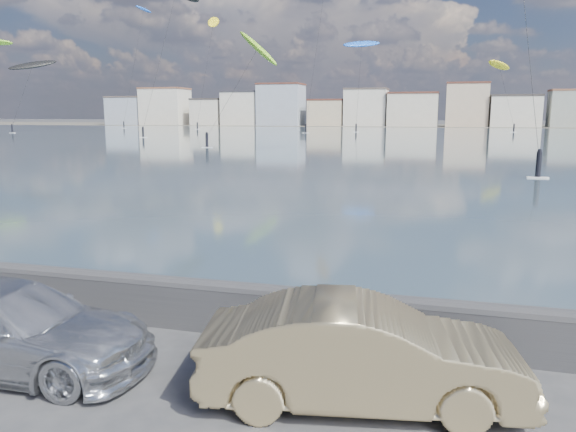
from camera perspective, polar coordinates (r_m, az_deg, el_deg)
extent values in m
plane|color=#333335|center=(9.44, -12.98, -17.34)|extent=(700.00, 700.00, 0.00)
cube|color=#324C56|center=(98.98, 13.08, 7.63)|extent=(500.00, 177.00, 0.00)
cube|color=#4C473D|center=(207.39, 14.39, 8.89)|extent=(500.00, 60.00, 0.00)
cube|color=#28282B|center=(11.50, -6.63, -9.51)|extent=(400.00, 0.35, 0.90)
cylinder|color=#28282B|center=(11.35, -6.68, -7.38)|extent=(400.00, 0.36, 0.36)
cube|color=#9EA8B7|center=(225.49, -15.89, 10.19)|extent=(14.00, 11.00, 10.00)
cube|color=#4C423D|center=(225.57, -15.96, 11.53)|extent=(14.28, 11.22, 0.60)
cube|color=beige|center=(217.93, -12.36, 10.74)|extent=(16.00, 12.00, 13.00)
cube|color=brown|center=(218.10, -12.43, 12.53)|extent=(16.32, 12.24, 0.60)
cube|color=beige|center=(210.41, -8.04, 10.35)|extent=(11.00, 10.00, 9.00)
cube|color=#383330|center=(210.47, -8.07, 11.66)|extent=(11.22, 10.20, 0.60)
cube|color=beige|center=(205.63, -4.66, 10.77)|extent=(13.00, 11.00, 11.50)
cube|color=#2D2D33|center=(205.76, -4.69, 12.45)|extent=(13.26, 11.22, 0.60)
cube|color=#9EA8B7|center=(201.16, -0.71, 11.17)|extent=(15.00, 12.00, 14.00)
cube|color=#562D23|center=(201.39, -0.71, 13.24)|extent=(15.30, 12.24, 0.60)
cube|color=beige|center=(197.22, 3.98, 10.36)|extent=(12.00, 10.00, 8.50)
cube|color=#562D23|center=(197.27, 4.00, 11.68)|extent=(12.24, 10.20, 0.60)
cube|color=silver|center=(195.00, 7.95, 10.80)|extent=(14.00, 11.00, 12.00)
cube|color=#4C423D|center=(195.15, 8.00, 12.65)|extent=(14.28, 11.22, 0.60)
cube|color=beige|center=(193.57, 12.57, 10.44)|extent=(16.00, 13.00, 10.50)
cube|color=#562D23|center=(193.67, 12.64, 12.08)|extent=(16.32, 13.26, 0.60)
cube|color=#CCB293|center=(193.44, 17.71, 10.64)|extent=(13.00, 10.00, 13.50)
cube|color=#562D23|center=(193.66, 17.83, 12.72)|extent=(13.26, 10.20, 0.60)
cube|color=beige|center=(194.48, 22.01, 9.79)|extent=(15.00, 12.00, 9.50)
cube|color=#383330|center=(194.56, 22.11, 11.27)|extent=(15.30, 12.24, 0.60)
cube|color=gray|center=(196.80, 26.57, 9.67)|extent=(11.00, 9.00, 11.00)
cube|color=brown|center=(196.92, 26.71, 11.35)|extent=(11.22, 9.18, 0.60)
imported|color=silver|center=(10.91, -26.48, -10.08)|extent=(5.19, 2.30, 1.48)
imported|color=tan|center=(8.74, 7.54, -13.68)|extent=(5.08, 2.51, 1.60)
cube|color=white|center=(105.20, -14.50, 7.74)|extent=(1.40, 0.42, 0.08)
cylinder|color=black|center=(105.17, -14.52, 8.23)|extent=(0.36, 0.36, 1.70)
sphere|color=black|center=(105.14, -14.54, 8.72)|extent=(0.28, 0.28, 0.28)
cylinder|color=black|center=(110.96, -12.81, 15.50)|extent=(1.41, 13.02, 26.76)
cube|color=white|center=(125.95, 1.81, 8.45)|extent=(1.40, 0.42, 0.08)
cylinder|color=black|center=(125.92, 1.82, 8.86)|extent=(0.36, 0.36, 1.70)
sphere|color=black|center=(125.90, 1.82, 9.27)|extent=(0.28, 0.28, 0.28)
cylinder|color=black|center=(133.78, 2.88, 16.41)|extent=(1.11, 15.00, 34.10)
ellipsoid|color=yellow|center=(169.15, -7.58, 18.96)|extent=(4.64, 10.40, 5.86)
cube|color=white|center=(156.43, -9.18, 8.71)|extent=(1.40, 0.42, 0.08)
cylinder|color=black|center=(156.41, -9.19, 9.04)|extent=(0.36, 0.36, 1.70)
sphere|color=black|center=(156.39, -9.20, 9.37)|extent=(0.28, 0.28, 0.28)
cylinder|color=black|center=(162.17, -8.37, 14.26)|extent=(0.45, 12.06, 28.46)
ellipsoid|color=black|center=(145.24, -24.51, 13.79)|extent=(9.89, 9.10, 4.13)
cube|color=white|center=(139.95, -26.20, 7.60)|extent=(1.40, 0.42, 0.08)
cylinder|color=black|center=(139.92, -26.23, 7.96)|extent=(0.36, 0.36, 1.70)
sphere|color=black|center=(139.90, -26.26, 8.33)|extent=(0.28, 0.28, 0.28)
cylinder|color=black|center=(142.39, -25.37, 11.00)|extent=(0.87, 7.23, 13.91)
ellipsoid|color=yellow|center=(153.11, 20.66, 14.15)|extent=(7.14, 7.71, 3.49)
cube|color=white|center=(140.45, 21.94, 7.91)|extent=(1.40, 0.42, 0.08)
cylinder|color=black|center=(140.43, 21.97, 8.28)|extent=(0.36, 0.36, 1.70)
sphere|color=black|center=(140.41, 21.99, 8.65)|extent=(0.28, 0.28, 0.28)
cylinder|color=black|center=(146.57, 21.29, 11.41)|extent=(3.10, 12.66, 14.76)
ellipsoid|color=blue|center=(146.47, 7.49, 16.94)|extent=(10.07, 8.87, 3.29)
cube|color=white|center=(132.25, 6.92, 8.47)|extent=(1.40, 0.42, 0.08)
cylinder|color=black|center=(132.22, 6.93, 8.86)|extent=(0.36, 0.36, 1.70)
sphere|color=black|center=(132.20, 6.94, 9.25)|extent=(0.28, 0.28, 0.28)
cylinder|color=black|center=(139.01, 7.22, 13.18)|extent=(1.10, 13.32, 19.94)
ellipsoid|color=#8CD826|center=(85.55, -3.06, 16.67)|extent=(8.19, 6.85, 7.03)
cube|color=white|center=(72.94, -8.23, 6.93)|extent=(1.40, 0.42, 0.08)
cylinder|color=black|center=(72.90, -8.24, 7.63)|extent=(0.36, 0.36, 1.70)
sphere|color=black|center=(72.86, -8.26, 8.34)|extent=(0.28, 0.28, 0.28)
cylinder|color=black|center=(78.91, -5.49, 12.65)|extent=(2.40, 14.00, 12.42)
ellipsoid|color=blue|center=(183.05, -14.45, 19.67)|extent=(2.96, 9.02, 2.05)
cube|color=white|center=(172.61, -16.32, 8.57)|extent=(1.40, 0.42, 0.08)
cylinder|color=black|center=(172.59, -16.34, 8.87)|extent=(0.36, 0.36, 1.70)
sphere|color=black|center=(172.58, -16.35, 9.17)|extent=(0.28, 0.28, 0.28)
cylinder|color=black|center=(177.02, -15.39, 14.49)|extent=(2.28, 10.55, 33.50)
cube|color=white|center=(41.74, 24.02, 3.59)|extent=(1.40, 0.42, 0.08)
cylinder|color=black|center=(41.66, 24.11, 4.82)|extent=(0.36, 0.36, 1.70)
sphere|color=black|center=(41.59, 24.21, 6.05)|extent=(0.28, 0.28, 0.28)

